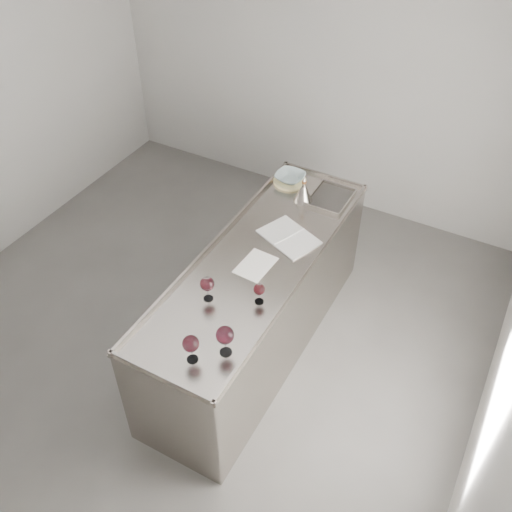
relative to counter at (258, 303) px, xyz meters
The scene contains 11 objects.
room_shell 1.10m from the counter, 148.97° to the right, with size 4.54×5.04×2.84m.
counter is the anchor object (origin of this frame).
wine_glass_left 0.80m from the counter, 100.97° to the right, with size 0.10×0.10×0.19m.
wine_glass_middle 1.16m from the counter, 84.90° to the right, with size 0.10×0.10×0.20m.
wine_glass_right 1.07m from the counter, 74.36° to the right, with size 0.11×0.11×0.22m.
wine_glass_small 0.72m from the counter, 60.39° to the right, with size 0.08×0.08×0.16m.
notebook 0.58m from the counter, 72.95° to the left, with size 0.51×0.44×0.02m.
loose_paper_top 0.48m from the counter, 73.81° to the right, with size 0.21×0.30×0.00m, color white.
trivet 1.11m from the counter, 102.87° to the left, with size 0.28×0.28×0.02m, color beige.
ceramic_bowl 1.13m from the counter, 102.87° to the left, with size 0.24×0.24×0.06m, color #93A9AC.
wine_funnel 0.96m from the counter, 91.09° to the left, with size 0.16×0.16×0.23m.
Camera 1 is at (1.95, -2.37, 3.69)m, focal length 40.00 mm.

